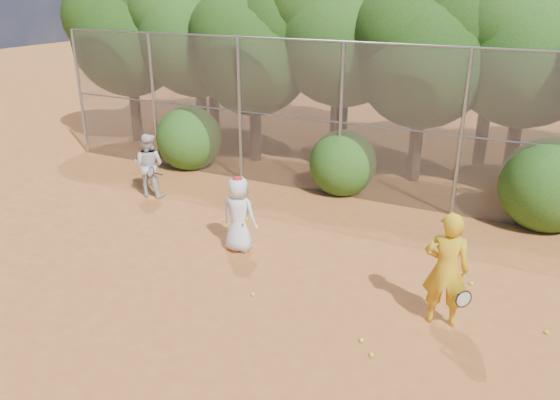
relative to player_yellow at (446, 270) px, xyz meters
The scene contains 23 objects.
ground 3.08m from the player_yellow, 155.99° to the right, with size 80.00×80.00×0.00m, color #A35724.
fence_back 5.66m from the player_yellow, 120.02° to the left, with size 20.05×0.09×4.03m.
tree_0 14.22m from the player_yellow, 150.49° to the left, with size 4.38×3.81×6.00m.
tree_1 12.50m from the player_yellow, 142.56° to the left, with size 4.64×4.03×6.35m.
tree_2 10.07m from the player_yellow, 136.93° to the left, with size 3.99×3.47×5.47m.
tree_3 9.56m from the player_yellow, 121.00° to the left, with size 4.89×4.26×6.70m.
tree_4 7.86m from the player_yellow, 106.66° to the left, with size 4.19×3.64×5.73m.
tree_5 8.43m from the player_yellow, 87.12° to the left, with size 4.51×3.92×6.17m.
tree_9 14.72m from the player_yellow, 137.67° to the left, with size 4.83×4.20×6.62m.
tree_10 11.90m from the player_yellow, 119.58° to the left, with size 5.15×4.48×7.06m.
tree_11 9.99m from the player_yellow, 93.65° to the left, with size 4.64×4.03×6.35m.
bush_0 10.06m from the player_yellow, 149.45° to the left, with size 2.00×2.00×2.00m, color #214A12.
bush_1 6.29m from the player_yellow, 125.62° to the left, with size 1.80×1.80×1.80m, color #214A12.
bush_2 5.29m from the player_yellow, 75.35° to the left, with size 2.20×2.20×2.20m, color #214A12.
player_yellow is the anchor object (origin of this frame).
player_teen 4.47m from the player_yellow, 169.32° to the left, with size 0.81×0.53×1.66m.
player_white 8.54m from the player_yellow, 162.60° to the left, with size 0.94×0.83×1.70m.
ball_0 1.79m from the player_yellow, 131.72° to the right, with size 0.07×0.07×0.07m, color yellow.
ball_1 1.80m from the player_yellow, 78.76° to the left, with size 0.07×0.07×0.07m, color yellow.
ball_2 1.87m from the player_yellow, 117.94° to the right, with size 0.07×0.07×0.07m, color yellow.
ball_3 1.94m from the player_yellow, 14.53° to the left, with size 0.07×0.07×0.07m, color yellow.
ball_4 3.43m from the player_yellow, 167.89° to the right, with size 0.07×0.07×0.07m, color yellow.
ball_5 1.80m from the player_yellow, 85.65° to the left, with size 0.07×0.07×0.07m, color yellow.
Camera 1 is at (3.72, -7.00, 5.31)m, focal length 35.00 mm.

